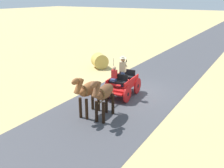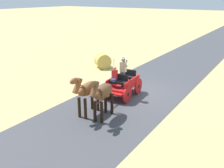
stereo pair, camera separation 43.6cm
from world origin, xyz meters
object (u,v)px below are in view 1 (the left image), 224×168
at_px(horse_off_side, 88,90).
at_px(hay_bale, 100,61).
at_px(horse_near_side, 104,93).
at_px(horse_drawn_carriage, 122,83).

relative_size(horse_off_side, hay_bale, 1.84).
bearing_deg(horse_off_side, horse_near_side, -175.41).
relative_size(horse_drawn_carriage, horse_off_side, 2.04).
distance_m(horse_near_side, hay_bale, 9.11).
relative_size(horse_drawn_carriage, hay_bale, 3.76).
distance_m(horse_drawn_carriage, horse_off_side, 3.10).
bearing_deg(horse_off_side, hay_bale, -59.51).
height_order(horse_off_side, hay_bale, horse_off_side).
xyz_separation_m(horse_near_side, horse_off_side, (0.88, 0.07, 0.00)).
bearing_deg(hay_bale, horse_near_side, 125.49).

